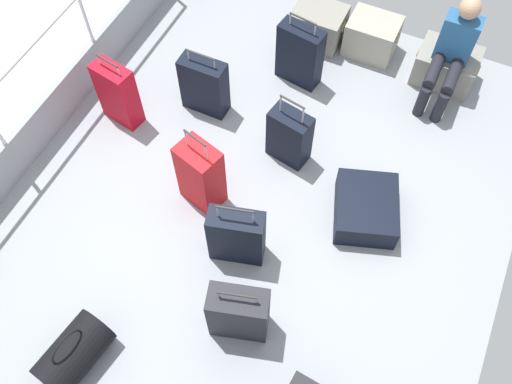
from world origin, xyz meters
The scene contains 16 objects.
ground_plane centered at (0.00, 0.00, -0.03)m, with size 4.40×5.20×0.06m, color gray.
gunwale_port centered at (-2.17, 0.00, 0.23)m, with size 0.06×5.20×0.45m, color gray.
railing_port centered at (-2.17, 0.00, 0.78)m, with size 0.04×4.20×1.02m.
cargo_crate_0 centered at (-0.30, 2.11, 0.20)m, with size 0.58×0.43×0.40m.
cargo_crate_1 centered at (0.28, 2.18, 0.21)m, with size 0.56×0.42×0.41m.
cargo_crate_2 centered at (1.10, 2.12, 0.19)m, with size 0.64×0.45×0.37m.
passenger_seated centered at (1.10, 1.94, 0.56)m, with size 0.34×0.66×1.07m.
suitcase_0 centered at (-1.64, 0.27, 0.35)m, with size 0.41×0.26×0.79m.
suitcase_1 centered at (0.91, 0.22, 0.13)m, with size 0.71×0.77×0.27m.
suitcase_2 centered at (-0.27, 1.49, 0.34)m, with size 0.48×0.26×0.81m.
suitcase_3 centered at (-0.49, -0.21, 0.36)m, with size 0.42×0.35×0.92m.
suitcase_4 centered at (0.34, -1.16, 0.31)m, with size 0.50×0.35×0.71m.
suitcase_5 centered at (-0.96, 0.74, 0.31)m, with size 0.45×0.21×0.73m.
suitcase_7 centered at (0.03, 0.54, 0.30)m, with size 0.42×0.28×0.79m.
suitcase_8 centered at (0.04, -0.58, 0.31)m, with size 0.50×0.32×0.78m.
duffel_bag centered at (-0.68, -1.94, 0.18)m, with size 0.43×0.62×0.50m.
Camera 1 is at (1.04, -2.34, 4.42)m, focal length 38.92 mm.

